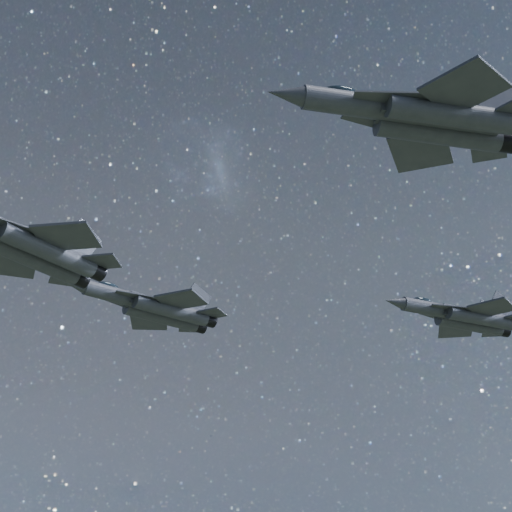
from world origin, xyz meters
TOP-DOWN VIEW (x-y plane):
  - jet_lead at (-17.12, 7.42)m, footprint 17.88×12.06m
  - jet_left at (1.50, 22.96)m, footprint 17.37×12.34m
  - jet_right at (1.60, -16.74)m, footprint 18.77×12.50m
  - jet_slot at (24.02, 2.05)m, footprint 15.17×10.48m

SIDE VIEW (x-z plane):
  - jet_lead at x=-17.12m, z-range 147.13..151.63m
  - jet_slot at x=24.02m, z-range 149.19..153.00m
  - jet_right at x=1.60m, z-range 151.36..156.13m
  - jet_left at x=1.50m, z-range 152.16..156.58m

